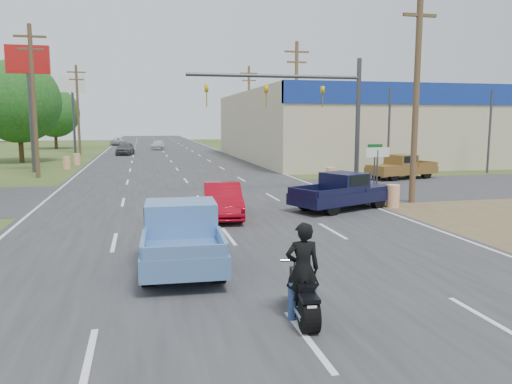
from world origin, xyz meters
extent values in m
plane|color=#31441B|center=(0.00, 0.00, 0.00)|extent=(200.00, 200.00, 0.00)
cube|color=#2D2D30|center=(0.00, 40.00, 0.01)|extent=(15.00, 180.00, 0.02)
cube|color=#2D2D30|center=(0.00, 18.00, 0.01)|extent=(120.00, 10.00, 0.02)
cube|color=brown|center=(11.00, 10.00, 0.01)|extent=(8.00, 18.00, 0.01)
cube|color=#B7A88C|center=(32.00, 40.00, 3.30)|extent=(50.00, 28.00, 6.60)
cylinder|color=#4C3823|center=(9.50, 13.00, 5.00)|extent=(0.28, 0.28, 10.00)
cube|color=#4C3823|center=(9.50, 13.00, 8.40)|extent=(1.60, 0.14, 0.14)
cylinder|color=#4C3823|center=(9.50, 31.00, 5.00)|extent=(0.28, 0.28, 10.00)
cube|color=#4C3823|center=(9.50, 31.00, 9.20)|extent=(2.00, 0.14, 0.14)
cube|color=#4C3823|center=(9.50, 31.00, 8.40)|extent=(1.60, 0.14, 0.14)
cylinder|color=#4C3823|center=(9.50, 49.00, 5.00)|extent=(0.28, 0.28, 10.00)
cube|color=#4C3823|center=(9.50, 49.00, 9.20)|extent=(2.00, 0.14, 0.14)
cube|color=#4C3823|center=(9.50, 49.00, 8.40)|extent=(1.60, 0.14, 0.14)
cylinder|color=#4C3823|center=(-9.50, 28.00, 5.00)|extent=(0.28, 0.28, 10.00)
cube|color=#4C3823|center=(-9.50, 28.00, 9.20)|extent=(2.00, 0.14, 0.14)
cube|color=#4C3823|center=(-9.50, 28.00, 8.40)|extent=(1.60, 0.14, 0.14)
cylinder|color=#4C3823|center=(-9.50, 52.00, 5.00)|extent=(0.28, 0.28, 10.00)
cube|color=#4C3823|center=(-9.50, 52.00, 9.20)|extent=(2.00, 0.14, 0.14)
cube|color=#4C3823|center=(-9.50, 52.00, 8.40)|extent=(1.60, 0.14, 0.14)
cylinder|color=#422D19|center=(-13.50, 42.00, 1.62)|extent=(0.44, 0.44, 3.24)
sphere|color=#134417|center=(-13.50, 42.00, 5.58)|extent=(7.56, 7.56, 7.56)
cylinder|color=#422D19|center=(-14.20, 66.00, 1.44)|extent=(0.44, 0.44, 2.88)
sphere|color=#134417|center=(-14.20, 66.00, 4.96)|extent=(6.72, 6.72, 6.72)
cylinder|color=#422D19|center=(55.00, 70.00, 1.80)|extent=(0.44, 0.44, 3.60)
sphere|color=#134417|center=(55.00, 70.00, 6.20)|extent=(8.40, 8.40, 8.40)
cylinder|color=#422D19|center=(30.00, 95.00, 1.71)|extent=(0.44, 0.44, 3.42)
sphere|color=#134417|center=(30.00, 95.00, 5.89)|extent=(7.98, 7.98, 7.98)
cylinder|color=orange|center=(8.00, 12.00, 0.50)|extent=(0.56, 0.56, 1.00)
cylinder|color=orange|center=(8.40, 20.50, 0.50)|extent=(0.56, 0.56, 1.00)
cylinder|color=orange|center=(-8.50, 34.00, 0.50)|extent=(0.56, 0.56, 1.00)
cylinder|color=orange|center=(-8.20, 38.00, 0.50)|extent=(0.56, 0.56, 1.00)
cylinder|color=#3F3F44|center=(-10.50, 32.00, 4.50)|extent=(0.30, 0.30, 9.00)
cube|color=#B21414|center=(-10.50, 32.00, 8.20)|extent=(3.00, 0.35, 2.00)
cylinder|color=#3F3F44|center=(-10.50, 56.00, 4.50)|extent=(0.30, 0.30, 9.00)
cube|color=white|center=(-10.50, 56.00, 8.20)|extent=(3.00, 0.35, 2.00)
cylinder|color=#3F3F44|center=(8.20, 14.00, 1.20)|extent=(0.08, 0.08, 2.40)
cube|color=white|center=(8.20, 14.00, 2.30)|extent=(1.20, 0.05, 0.45)
cylinder|color=#3F3F44|center=(8.80, 15.50, 1.20)|extent=(0.08, 0.08, 2.40)
cube|color=#0C591E|center=(8.80, 15.50, 2.50)|extent=(0.80, 0.04, 0.22)
cylinder|color=#3F3F44|center=(8.50, 17.00, 3.50)|extent=(0.24, 0.24, 7.00)
cylinder|color=#3F3F44|center=(4.00, 17.00, 6.00)|extent=(9.00, 0.18, 0.18)
imported|color=gold|center=(6.50, 17.00, 5.55)|extent=(0.18, 0.40, 1.10)
imported|color=gold|center=(3.50, 17.00, 5.55)|extent=(0.18, 0.40, 1.10)
imported|color=gold|center=(0.50, 17.00, 5.55)|extent=(0.18, 0.40, 1.10)
imported|color=maroon|center=(0.34, 11.35, 0.67)|extent=(1.83, 4.19, 1.34)
cylinder|color=black|center=(0.13, 0.33, 0.31)|extent=(0.36, 0.65, 0.62)
cylinder|color=black|center=(0.26, 1.68, 0.31)|extent=(0.17, 0.63, 0.62)
cube|color=black|center=(0.19, 1.03, 0.58)|extent=(0.31, 1.14, 0.28)
cube|color=black|center=(0.22, 1.26, 0.77)|extent=(0.29, 0.54, 0.21)
cube|color=black|center=(0.17, 0.75, 0.73)|extent=(0.33, 0.54, 0.09)
cylinder|color=white|center=(0.24, 1.54, 0.99)|extent=(0.61, 0.11, 0.05)
cube|color=white|center=(0.11, 0.12, 0.52)|extent=(0.17, 0.04, 0.11)
imported|color=black|center=(0.18, 0.88, 0.90)|extent=(0.69, 0.49, 1.79)
cylinder|color=black|center=(-2.49, 6.62, 0.39)|extent=(0.33, 0.79, 0.78)
cylinder|color=black|center=(-0.86, 6.55, 0.39)|extent=(0.33, 0.79, 0.78)
cylinder|color=black|center=(-2.63, 3.59, 0.39)|extent=(0.33, 0.79, 0.78)
cylinder|color=black|center=(-1.00, 3.52, 0.39)|extent=(0.33, 0.79, 0.78)
cube|color=#5984C0|center=(-1.75, 5.07, 0.60)|extent=(2.17, 5.14, 0.51)
cube|color=#5984C0|center=(-1.68, 6.58, 0.92)|extent=(1.93, 2.00, 0.18)
cube|color=#5984C0|center=(-1.74, 5.17, 1.26)|extent=(1.86, 1.60, 0.83)
cube|color=black|center=(-1.74, 5.17, 1.41)|extent=(1.88, 1.30, 0.44)
cube|color=#5984C0|center=(-1.86, 2.59, 0.99)|extent=(1.79, 0.16, 0.29)
cylinder|color=black|center=(6.61, 13.30, 0.37)|extent=(0.78, 0.55, 0.73)
cylinder|color=black|center=(7.24, 11.90, 0.37)|extent=(0.78, 0.55, 0.73)
cylinder|color=black|center=(4.02, 12.13, 0.37)|extent=(0.78, 0.55, 0.73)
cylinder|color=black|center=(4.65, 10.73, 0.37)|extent=(0.78, 0.55, 0.73)
cube|color=black|center=(5.63, 12.02, 0.57)|extent=(5.08, 3.62, 0.47)
cube|color=black|center=(6.93, 12.60, 0.87)|extent=(2.36, 2.32, 0.16)
cube|color=black|center=(5.72, 12.06, 1.19)|extent=(1.99, 2.12, 0.78)
cube|color=black|center=(5.72, 12.06, 1.32)|extent=(1.74, 2.03, 0.41)
cube|color=black|center=(3.51, 11.06, 0.93)|extent=(0.76, 1.56, 0.27)
cylinder|color=black|center=(12.79, 20.86, 0.37)|extent=(0.79, 0.47, 0.74)
cylinder|color=black|center=(12.37, 22.36, 0.37)|extent=(0.79, 0.47, 0.74)
cylinder|color=black|center=(15.57, 21.64, 0.37)|extent=(0.79, 0.47, 0.74)
cylinder|color=black|center=(15.15, 23.14, 0.37)|extent=(0.79, 0.47, 0.74)
cube|color=brown|center=(13.97, 22.00, 0.57)|extent=(5.14, 3.09, 0.48)
cube|color=brown|center=(12.58, 21.61, 0.88)|extent=(2.24, 2.19, 0.17)
cube|color=brown|center=(13.88, 21.97, 1.20)|extent=(1.85, 2.03, 0.79)
cube|color=black|center=(13.88, 21.97, 1.34)|extent=(1.59, 1.99, 0.42)
cube|color=brown|center=(16.24, 22.64, 0.94)|extent=(0.54, 1.66, 0.28)
imported|color=#4E4E52|center=(-4.49, 50.80, 0.73)|extent=(2.24, 4.45, 1.45)
imported|color=silver|center=(-0.50, 61.24, 0.63)|extent=(2.05, 4.45, 1.26)
imported|color=#B8B8B8|center=(-6.23, 75.18, 0.62)|extent=(2.51, 4.63, 1.23)
camera|label=1|loc=(-2.68, -7.70, 3.72)|focal=35.00mm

